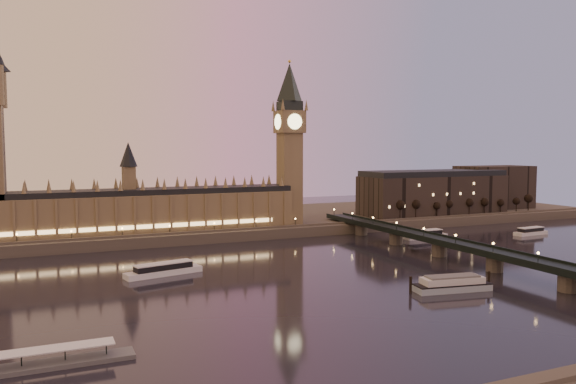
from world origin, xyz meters
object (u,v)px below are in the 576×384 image
cruise_boat_a (164,270)px  moored_barge (452,284)px  pontoon_pier (47,362)px  cruise_boat_b (425,235)px

cruise_boat_a → moored_barge: bearing=-49.3°
cruise_boat_a → moored_barge: moored_barge is taller
moored_barge → pontoon_pier: (-143.26, -19.23, -1.49)m
cruise_boat_a → cruise_boat_b: 168.22m
cruise_boat_b → pontoon_pier: size_ratio=0.68×
cruise_boat_b → pontoon_pier: pontoon_pier is taller
cruise_boat_a → moored_barge: size_ratio=1.00×
moored_barge → cruise_boat_a: bearing=152.4°
moored_barge → cruise_boat_b: bearing=66.1°
cruise_boat_a → moored_barge: (96.40, -71.19, 0.32)m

